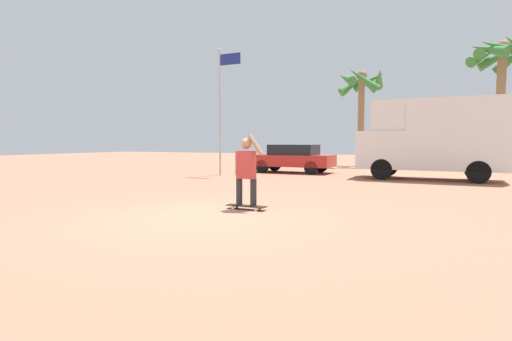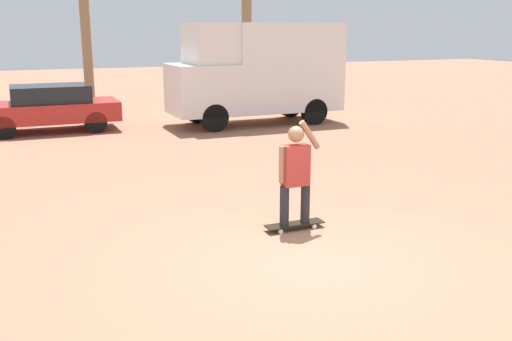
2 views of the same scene
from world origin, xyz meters
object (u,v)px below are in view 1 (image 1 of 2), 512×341
at_px(person_skateboarder, 246,167).
at_px(palm_tree_center_background, 362,88).
at_px(camper_van, 433,137).
at_px(palm_tree_near_van, 501,61).
at_px(parked_car_red, 292,158).
at_px(flagpole, 222,103).
at_px(skateboard, 246,206).

xyz_separation_m(person_skateboarder, palm_tree_center_background, (-0.80, 17.14, 3.85)).
height_order(camper_van, palm_tree_near_van, palm_tree_near_van).
xyz_separation_m(person_skateboarder, parked_car_red, (-2.80, 10.49, -0.21)).
distance_m(person_skateboarder, palm_tree_center_background, 17.58).
bearing_deg(palm_tree_center_background, flagpole, -114.13).
distance_m(skateboard, flagpole, 9.66).
height_order(parked_car_red, palm_tree_center_background, palm_tree_center_background).
bearing_deg(palm_tree_near_van, camper_van, -109.61).
distance_m(person_skateboarder, flagpole, 9.41).
distance_m(parked_car_red, palm_tree_near_van, 13.06).
height_order(camper_van, parked_car_red, camper_van).
height_order(camper_van, palm_tree_center_background, palm_tree_center_background).
distance_m(skateboard, camper_van, 10.20).
distance_m(parked_car_red, flagpole, 4.46).
relative_size(camper_van, flagpole, 0.97).
distance_m(person_skateboarder, camper_van, 10.09).
bearing_deg(camper_van, palm_tree_near_van, 70.39).
distance_m(skateboard, parked_car_red, 10.88).
height_order(parked_car_red, flagpole, flagpole).
height_order(palm_tree_near_van, palm_tree_center_background, palm_tree_near_van).
xyz_separation_m(parked_car_red, palm_tree_near_van, (9.33, 7.50, 5.21)).
relative_size(skateboard, person_skateboarder, 0.59).
bearing_deg(skateboard, palm_tree_near_van, 70.05).
bearing_deg(skateboard, camper_van, 69.75).
bearing_deg(flagpole, camper_van, 12.22).
bearing_deg(camper_van, skateboard, -110.25).
distance_m(camper_van, palm_tree_center_background, 9.33).
relative_size(person_skateboarder, palm_tree_center_background, 0.26).
bearing_deg(palm_tree_center_background, parked_car_red, -106.75).
height_order(palm_tree_center_background, flagpole, palm_tree_center_background).
bearing_deg(camper_van, palm_tree_center_background, 119.12).
xyz_separation_m(camper_van, palm_tree_near_van, (3.05, 8.55, 4.23)).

